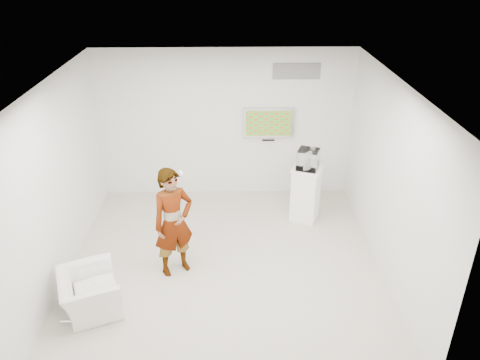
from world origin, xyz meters
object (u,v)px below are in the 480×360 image
(person, at_px, (173,223))
(pedestal, at_px, (306,194))
(floor_uplight, at_px, (315,189))
(tv, at_px, (269,123))
(armchair, at_px, (89,292))

(person, distance_m, pedestal, 2.78)
(pedestal, height_order, floor_uplight, pedestal)
(tv, distance_m, pedestal, 1.60)
(pedestal, bearing_deg, floor_uplight, 68.60)
(tv, xyz_separation_m, person, (-1.64, -2.59, -0.66))
(person, distance_m, armchair, 1.55)
(tv, bearing_deg, person, -122.29)
(pedestal, bearing_deg, armchair, -144.70)
(floor_uplight, bearing_deg, person, -136.88)
(tv, xyz_separation_m, armchair, (-2.77, -3.46, -1.26))
(person, height_order, armchair, person)
(tv, xyz_separation_m, pedestal, (0.64, -1.05, -1.03))
(person, bearing_deg, armchair, -173.49)
(tv, bearing_deg, pedestal, -58.50)
(tv, relative_size, person, 0.56)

